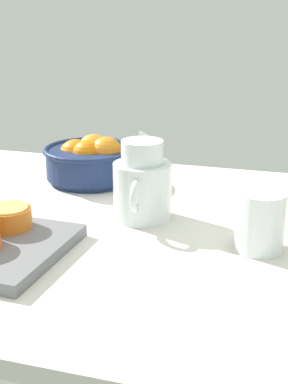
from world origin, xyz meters
TOP-DOWN VIEW (x-y plane):
  - ground_plane at (0.00, 0.00)cm, footprint 148.47×88.30cm
  - fruit_bowl at (-21.28, 24.88)cm, footprint 22.43×22.43cm
  - juice_pitcher at (-2.21, 4.51)cm, footprint 11.47×16.24cm
  - juice_glass at (21.33, -3.92)cm, footprint 8.59×8.59cm
  - orange_half_2 at (-22.37, -12.14)cm, footprint 8.45×8.45cm

SIDE VIEW (x-z plane):
  - ground_plane at x=0.00cm, z-range -3.00..0.00cm
  - orange_half_2 at x=-22.37cm, z-range 2.17..6.15cm
  - juice_glass at x=21.33cm, z-range -0.51..9.97cm
  - fruit_bowl at x=-21.28cm, z-range -0.40..10.60cm
  - juice_pitcher at x=-2.21cm, z-range -2.25..14.26cm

